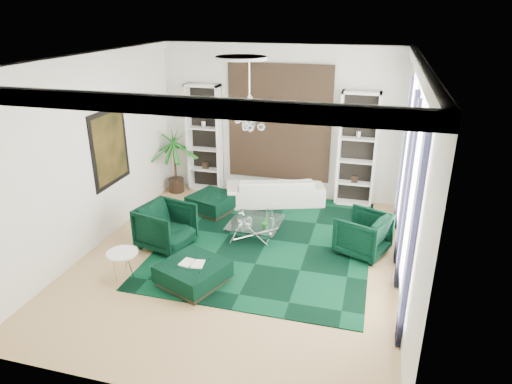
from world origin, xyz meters
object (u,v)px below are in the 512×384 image
(sofa, at_px, (275,190))
(palm, at_px, (174,152))
(side_table, at_px, (124,266))
(coffee_table, at_px, (256,230))
(ottoman_front, at_px, (193,274))
(ottoman_side, at_px, (213,203))
(armchair_right, at_px, (363,234))
(armchair_left, at_px, (166,226))

(sofa, distance_m, palm, 2.81)
(palm, bearing_deg, side_table, -78.21)
(coffee_table, xyz_separation_m, palm, (-2.73, 1.99, 0.92))
(ottoman_front, height_order, palm, palm)
(ottoman_side, bearing_deg, coffee_table, -37.52)
(coffee_table, xyz_separation_m, ottoman_side, (-1.35, 1.04, 0.03))
(ottoman_front, bearing_deg, palm, 118.14)
(armchair_right, bearing_deg, coffee_table, -70.03)
(armchair_left, xyz_separation_m, ottoman_side, (0.31, 1.87, -0.24))
(ottoman_side, bearing_deg, palm, 145.36)
(sofa, xyz_separation_m, armchair_left, (-1.64, -2.76, 0.10))
(coffee_table, relative_size, ottoman_side, 1.13)
(coffee_table, distance_m, palm, 3.50)
(sofa, xyz_separation_m, side_table, (-1.84, -4.09, -0.08))
(coffee_table, distance_m, ottoman_front, 2.07)
(coffee_table, bearing_deg, armchair_left, -153.42)
(sofa, distance_m, coffee_table, 1.93)
(coffee_table, bearing_deg, side_table, -130.67)
(armchair_left, distance_m, ottoman_side, 1.91)
(sofa, relative_size, ottoman_front, 2.34)
(armchair_left, distance_m, coffee_table, 1.87)
(side_table, bearing_deg, coffee_table, 49.33)
(armchair_left, xyz_separation_m, side_table, (-0.20, -1.33, -0.18))
(sofa, height_order, armchair_left, armchair_left)
(ottoman_side, bearing_deg, armchair_left, -99.47)
(ottoman_front, relative_size, palm, 0.46)
(armchair_left, bearing_deg, ottoman_side, 3.95)
(side_table, height_order, palm, palm)
(ottoman_front, relative_size, side_table, 1.83)
(armchair_right, height_order, coffee_table, armchair_right)
(armchair_right, distance_m, palm, 5.40)
(side_table, distance_m, palm, 4.32)
(sofa, height_order, side_table, sofa)
(armchair_right, bearing_deg, sofa, -109.96)
(ottoman_front, bearing_deg, side_table, -171.61)
(side_table, relative_size, palm, 0.25)
(armchair_left, xyz_separation_m, ottoman_front, (1.06, -1.15, -0.24))
(coffee_table, xyz_separation_m, side_table, (-1.86, -2.17, 0.08))
(sofa, relative_size, ottoman_side, 2.52)
(sofa, distance_m, ottoman_front, 3.95)
(armchair_right, distance_m, side_table, 4.58)
(armchair_right, relative_size, ottoman_side, 0.98)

